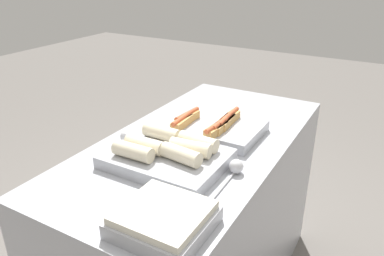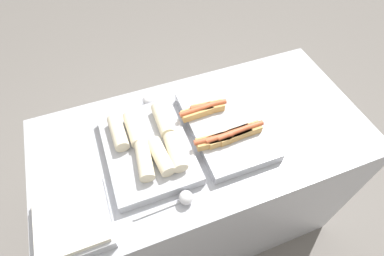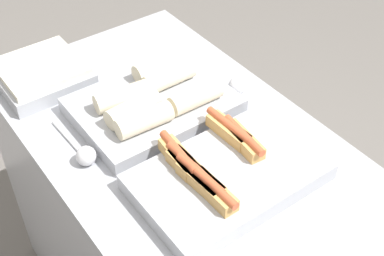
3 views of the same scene
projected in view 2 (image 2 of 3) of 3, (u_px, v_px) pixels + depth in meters
name	position (u px, v px, depth m)	size (l,w,h in m)	color
ground_plane	(199.00, 215.00, 2.09)	(12.00, 12.00, 0.00)	slate
counter	(201.00, 184.00, 1.71)	(1.51, 0.75, 0.95)	#A8AAB2
tray_hotdogs	(224.00, 126.00, 1.33)	(0.34, 0.49, 0.10)	#A8AAB2
tray_wraps	(148.00, 147.00, 1.25)	(0.34, 0.46, 0.11)	#A8AAB2
tray_side_front	(72.00, 221.00, 1.06)	(0.26, 0.27, 0.07)	#A8AAB2
serving_spoon_near	(183.00, 199.00, 1.13)	(0.23, 0.06, 0.06)	silver
serving_spoon_far	(146.00, 102.00, 1.43)	(0.24, 0.06, 0.06)	silver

